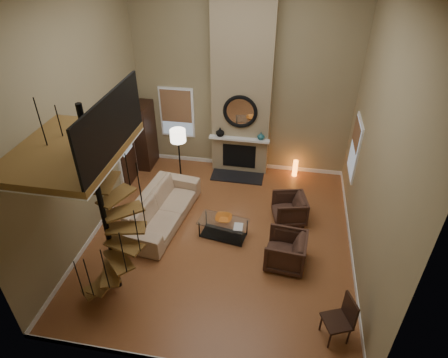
% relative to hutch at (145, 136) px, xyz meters
% --- Properties ---
extents(ground, '(6.00, 6.50, 0.01)m').
position_rel_hutch_xyz_m(ground, '(2.80, -2.84, -0.95)').
color(ground, '#AC6737').
rests_on(ground, ground).
extents(back_wall, '(6.00, 0.02, 5.50)m').
position_rel_hutch_xyz_m(back_wall, '(2.80, 0.41, 1.80)').
color(back_wall, '#8F825C').
rests_on(back_wall, ground).
extents(front_wall, '(6.00, 0.02, 5.50)m').
position_rel_hutch_xyz_m(front_wall, '(2.80, -6.09, 1.80)').
color(front_wall, '#8F825C').
rests_on(front_wall, ground).
extents(left_wall, '(0.02, 6.50, 5.50)m').
position_rel_hutch_xyz_m(left_wall, '(-0.20, -2.84, 1.80)').
color(left_wall, '#8F825C').
rests_on(left_wall, ground).
extents(right_wall, '(0.02, 6.50, 5.50)m').
position_rel_hutch_xyz_m(right_wall, '(5.80, -2.84, 1.80)').
color(right_wall, '#8F825C').
rests_on(right_wall, ground).
extents(baseboard_back, '(6.00, 0.02, 0.12)m').
position_rel_hutch_xyz_m(baseboard_back, '(2.80, 0.40, -0.89)').
color(baseboard_back, white).
rests_on(baseboard_back, ground).
extents(baseboard_left, '(0.02, 6.50, 0.12)m').
position_rel_hutch_xyz_m(baseboard_left, '(-0.19, -2.84, -0.89)').
color(baseboard_left, white).
rests_on(baseboard_left, ground).
extents(baseboard_right, '(0.02, 6.50, 0.12)m').
position_rel_hutch_xyz_m(baseboard_right, '(5.79, -2.84, -0.89)').
color(baseboard_right, white).
rests_on(baseboard_right, ground).
extents(chimney_breast, '(1.60, 0.38, 5.50)m').
position_rel_hutch_xyz_m(chimney_breast, '(2.80, 0.22, 1.80)').
color(chimney_breast, '#948160').
rests_on(chimney_breast, ground).
extents(hearth, '(1.50, 0.60, 0.04)m').
position_rel_hutch_xyz_m(hearth, '(2.80, -0.27, -0.93)').
color(hearth, black).
rests_on(hearth, ground).
extents(firebox, '(0.95, 0.02, 0.72)m').
position_rel_hutch_xyz_m(firebox, '(2.80, 0.02, -0.40)').
color(firebox, black).
rests_on(firebox, chimney_breast).
extents(mantel, '(1.70, 0.18, 0.06)m').
position_rel_hutch_xyz_m(mantel, '(2.80, -0.06, 0.20)').
color(mantel, white).
rests_on(mantel, chimney_breast).
extents(mirror_frame, '(0.94, 0.10, 0.94)m').
position_rel_hutch_xyz_m(mirror_frame, '(2.80, 0.00, 1.00)').
color(mirror_frame, black).
rests_on(mirror_frame, chimney_breast).
extents(mirror_disc, '(0.80, 0.01, 0.80)m').
position_rel_hutch_xyz_m(mirror_disc, '(2.80, 0.01, 1.00)').
color(mirror_disc, white).
rests_on(mirror_disc, chimney_breast).
extents(vase_left, '(0.24, 0.24, 0.25)m').
position_rel_hutch_xyz_m(vase_left, '(2.25, -0.02, 0.35)').
color(vase_left, black).
rests_on(vase_left, mantel).
extents(vase_right, '(0.20, 0.20, 0.21)m').
position_rel_hutch_xyz_m(vase_right, '(3.40, -0.02, 0.33)').
color(vase_right, '#19505A').
rests_on(vase_right, mantel).
extents(window_back, '(1.02, 0.06, 1.52)m').
position_rel_hutch_xyz_m(window_back, '(0.90, 0.39, 0.67)').
color(window_back, white).
rests_on(window_back, back_wall).
extents(window_right, '(0.06, 1.02, 1.52)m').
position_rel_hutch_xyz_m(window_right, '(5.77, -0.84, 0.68)').
color(window_right, white).
rests_on(window_right, right_wall).
extents(entry_door, '(0.10, 1.05, 2.16)m').
position_rel_hutch_xyz_m(entry_door, '(-0.16, -1.04, 0.10)').
color(entry_door, white).
rests_on(entry_door, ground).
extents(loft, '(1.70, 2.20, 1.09)m').
position_rel_hutch_xyz_m(loft, '(0.75, -4.64, 2.29)').
color(loft, brown).
rests_on(loft, left_wall).
extents(spiral_stair, '(1.47, 1.47, 4.06)m').
position_rel_hutch_xyz_m(spiral_stair, '(1.02, -4.63, 0.83)').
color(spiral_stair, black).
rests_on(spiral_stair, ground).
extents(hutch, '(0.42, 0.90, 2.01)m').
position_rel_hutch_xyz_m(hutch, '(0.00, 0.00, 0.00)').
color(hutch, black).
rests_on(hutch, ground).
extents(sofa, '(1.36, 2.75, 0.77)m').
position_rel_hutch_xyz_m(sofa, '(1.26, -2.49, -0.55)').
color(sofa, tan).
rests_on(sofa, ground).
extents(armchair_near, '(0.94, 0.92, 0.71)m').
position_rel_hutch_xyz_m(armchair_near, '(4.41, -1.91, -0.60)').
color(armchair_near, '#41271E').
rests_on(armchair_near, ground).
extents(armchair_far, '(0.92, 0.90, 0.78)m').
position_rel_hutch_xyz_m(armchair_far, '(4.40, -3.40, -0.60)').
color(armchair_far, '#41271E').
rests_on(armchair_far, ground).
extents(coffee_table, '(1.22, 0.74, 0.44)m').
position_rel_hutch_xyz_m(coffee_table, '(2.84, -2.79, -0.67)').
color(coffee_table, silver).
rests_on(coffee_table, ground).
extents(bowl, '(0.39, 0.39, 0.10)m').
position_rel_hutch_xyz_m(bowl, '(2.84, -2.74, -0.45)').
color(bowl, orange).
rests_on(bowl, coffee_table).
extents(book, '(0.22, 0.29, 0.03)m').
position_rel_hutch_xyz_m(book, '(3.19, -2.94, -0.49)').
color(book, gray).
rests_on(book, coffee_table).
extents(floor_lamp, '(0.41, 0.41, 1.72)m').
position_rel_hutch_xyz_m(floor_lamp, '(1.29, -0.88, 0.46)').
color(floor_lamp, black).
rests_on(floor_lamp, ground).
extents(accent_lamp, '(0.14, 0.14, 0.50)m').
position_rel_hutch_xyz_m(accent_lamp, '(4.43, 0.13, -0.70)').
color(accent_lamp, orange).
rests_on(accent_lamp, ground).
extents(side_chair, '(0.59, 0.59, 0.97)m').
position_rel_hutch_xyz_m(side_chair, '(5.36, -5.02, -0.42)').
color(side_chair, black).
rests_on(side_chair, ground).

